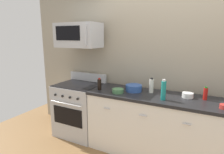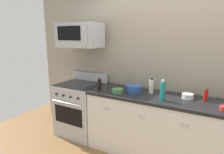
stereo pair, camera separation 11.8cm
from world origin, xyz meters
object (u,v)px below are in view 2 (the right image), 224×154
Objects in this scene: bowl_white_ceramic at (188,96)px; bowl_blue_mixing at (134,88)px; bottle_sparkling_teal at (163,91)px; bottle_soy_sauce_dark at (100,84)px; bottle_hot_sauce_red at (206,95)px; bowl_green_glaze at (117,91)px; bowl_red_small at (224,108)px; microwave at (80,35)px; bottle_vinegar_white at (151,86)px; range_oven at (81,108)px.

bowl_white_ceramic is 0.60× the size of bowl_blue_mixing.
bottle_sparkling_teal is at bearing -138.66° from bowl_white_ceramic.
bottle_soy_sauce_dark is 0.53m from bowl_blue_mixing.
bowl_green_glaze is (-1.15, -0.24, -0.05)m from bottle_hot_sauce_red.
bowl_white_ceramic is 0.76m from bowl_blue_mixing.
bottle_sparkling_teal is 1.85× the size of bowl_white_ceramic.
bowl_blue_mixing is at bearing 170.85° from bowl_red_small.
microwave is 4.26× the size of bottle_hot_sauce_red.
bowl_blue_mixing is (-0.97, -0.05, -0.03)m from bottle_hot_sauce_red.
bottle_hot_sauce_red reaches higher than bowl_green_glaze.
bowl_green_glaze is at bearing -1.95° from bottle_soy_sauce_dark.
bowl_green_glaze is (-0.43, -0.23, -0.07)m from bottle_vinegar_white.
microwave is 2.11m from bottle_hot_sauce_red.
microwave reaches higher than bottle_sparkling_teal.
bottle_sparkling_teal is 0.38m from bowl_white_ceramic.
bottle_hot_sauce_red is 1.49m from bottle_soy_sauce_dark.
bottle_hot_sauce_red is 0.22m from bowl_white_ceramic.
bottle_soy_sauce_dark is (0.50, -0.13, 0.54)m from range_oven.
bottle_sparkling_teal reaches higher than bottle_soy_sauce_dark.
bowl_green_glaze is (0.82, -0.14, 0.48)m from range_oven.
bowl_blue_mixing is (-1.18, 0.19, 0.03)m from bowl_red_small.
bottle_hot_sauce_red reaches higher than bowl_red_small.
bowl_red_small is at bearing -49.18° from bottle_hot_sauce_red.
bowl_white_ceramic is at bearing 3.26° from bowl_blue_mixing.
bottle_vinegar_white is at bearing -179.91° from bowl_white_ceramic.
bottle_sparkling_teal is 2.48× the size of bowl_red_small.
bottle_vinegar_white reaches higher than bottle_hot_sauce_red.
bottle_vinegar_white is 0.50m from bowl_green_glaze.
microwave reaches higher than bottle_hot_sauce_red.
microwave is at bearing 172.47° from bottle_sparkling_teal.
bowl_white_ceramic is (0.94, 0.23, 0.00)m from bowl_green_glaze.
bottle_sparkling_teal reaches higher than bowl_white_ceramic.
bottle_sparkling_teal is 0.71m from bowl_red_small.
bowl_white_ceramic is (-0.21, -0.01, -0.05)m from bottle_hot_sauce_red.
microwave is 4.36× the size of bowl_green_glaze.
bottle_vinegar_white is 0.96m from bowl_red_small.
range_oven is at bearing 174.18° from bottle_sparkling_teal.
bowl_blue_mixing reaches higher than bowl_green_glaze.
microwave is at bearing -179.78° from bowl_blue_mixing.
bottle_vinegar_white is 0.90× the size of bowl_blue_mixing.
bowl_green_glaze is 0.69× the size of bowl_blue_mixing.
bottle_hot_sauce_red is at bearing 130.82° from bowl_red_small.
bowl_white_ceramic is at bearing -177.36° from bottle_hot_sauce_red.
bowl_green_glaze is at bearing -9.62° from range_oven.
bottle_soy_sauce_dark is (-0.98, 0.02, -0.04)m from bottle_sparkling_teal.
range_oven is 1.12m from bowl_blue_mixing.
bottle_vinegar_white is at bearing -179.15° from bottle_hot_sauce_red.
bowl_red_small is at bearing -4.90° from microwave.
bottle_vinegar_white is (1.25, 0.05, -0.72)m from microwave.
range_oven is 2.04m from bottle_hot_sauce_red.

